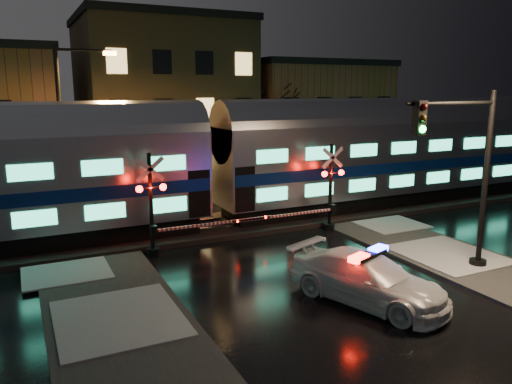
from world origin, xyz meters
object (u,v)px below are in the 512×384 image
at_px(police_car, 368,279).
at_px(streetlight, 67,123).
at_px(traffic_light, 466,179).
at_px(crossing_signal_left, 161,214).
at_px(crossing_signal_right, 325,196).

relative_size(police_car, streetlight, 0.65).
distance_m(traffic_light, streetlight, 18.02).
xyz_separation_m(police_car, crossing_signal_left, (-4.65, 7.28, 0.97)).
height_order(police_car, streetlight, streetlight).
relative_size(crossing_signal_right, crossing_signal_left, 0.99).
height_order(traffic_light, streetlight, streetlight).
xyz_separation_m(crossing_signal_left, streetlight, (-2.65, 6.69, 3.26)).
height_order(police_car, traffic_light, traffic_light).
bearing_deg(crossing_signal_right, police_car, -113.65).
bearing_deg(streetlight, crossing_signal_left, -68.40).
distance_m(crossing_signal_right, streetlight, 12.87).
bearing_deg(police_car, crossing_signal_left, 101.77).
bearing_deg(crossing_signal_left, traffic_light, -35.76).
height_order(crossing_signal_right, streetlight, streetlight).
bearing_deg(police_car, traffic_light, -13.75).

